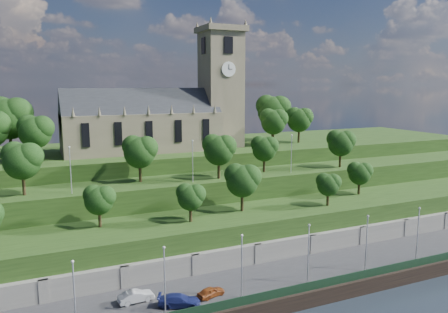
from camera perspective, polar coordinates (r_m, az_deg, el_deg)
name	(u,v)px	position (r m, az deg, el deg)	size (l,w,h in m)	color
promenade	(243,290)	(62.42, 2.54, -17.05)	(160.00, 12.00, 2.00)	#2D2D30
quay_wall	(265,310)	(57.64, 5.36, -19.35)	(160.00, 0.50, 2.20)	black
fence	(263,297)	(57.44, 5.06, -17.76)	(160.00, 0.10, 1.20)	#15311D
retaining_wall	(226,264)	(66.70, 0.21, -13.82)	(160.00, 2.10, 5.00)	slate
embankment_lower	(210,241)	(71.30, -1.80, -10.96)	(160.00, 12.00, 8.00)	#203C14
embankment_upper	(188,211)	(80.46, -4.77, -7.10)	(160.00, 10.00, 12.00)	#203C14
hilltop	(157,180)	(99.58, -8.74, -3.07)	(160.00, 32.00, 15.00)	#203C14
church	(164,114)	(93.83, -7.86, 5.47)	(38.60, 12.35, 27.60)	#6B614B
trees_lower	(210,188)	(69.00, -1.79, -4.17)	(67.81, 8.39, 7.99)	black
trees_upper	(196,149)	(77.74, -3.67, 0.94)	(65.04, 8.45, 8.29)	black
trees_hilltop	(153,118)	(92.94, -9.21, 5.05)	(72.02, 16.64, 11.60)	black
lamp_posts_promenade	(242,262)	(56.33, 2.33, -13.55)	(60.36, 0.36, 8.43)	#B2B2B7
lamp_posts_upper	(193,158)	(75.38, -4.13, -0.15)	(40.36, 0.36, 7.45)	#B2B2B7
car_left	(211,292)	(58.31, -1.72, -17.26)	(1.50, 3.72, 1.27)	brown
car_middle	(136,296)	(58.07, -11.42, -17.46)	(1.55, 4.45, 1.47)	#9C9DA1
car_right	(179,300)	(56.29, -5.87, -18.20)	(2.11, 5.20, 1.51)	navy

